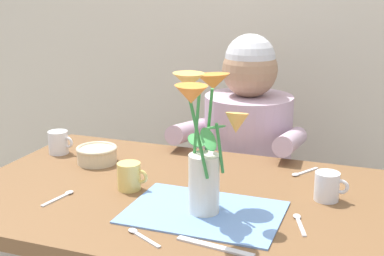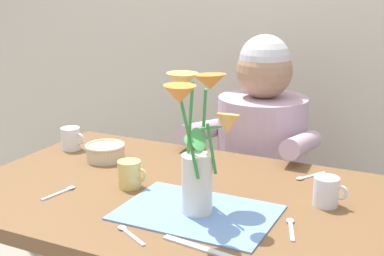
# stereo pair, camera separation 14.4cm
# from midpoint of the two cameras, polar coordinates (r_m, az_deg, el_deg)

# --- Properties ---
(dining_table) EXTENTS (1.20, 0.80, 0.74)m
(dining_table) POSITION_cam_midpoint_polar(r_m,az_deg,el_deg) (1.57, -4.68, -10.16)
(dining_table) COLOR brown
(dining_table) RESTS_ON ground_plane
(seated_person) EXTENTS (0.45, 0.47, 1.14)m
(seated_person) POSITION_cam_midpoint_polar(r_m,az_deg,el_deg) (2.11, 3.96, -5.53)
(seated_person) COLOR #4C4C56
(seated_person) RESTS_ON ground_plane
(striped_placemat) EXTENTS (0.40, 0.28, 0.00)m
(striped_placemat) POSITION_cam_midpoint_polar(r_m,az_deg,el_deg) (1.39, -1.69, -9.14)
(striped_placemat) COLOR #6B93D1
(striped_placemat) RESTS_ON dining_table
(flower_vase) EXTENTS (0.21, 0.30, 0.37)m
(flower_vase) POSITION_cam_midpoint_polar(r_m,az_deg,el_deg) (1.32, -1.72, -1.29)
(flower_vase) COLOR silver
(flower_vase) RESTS_ON dining_table
(ceramic_bowl) EXTENTS (0.14, 0.14, 0.06)m
(ceramic_bowl) POSITION_cam_midpoint_polar(r_m,az_deg,el_deg) (1.79, -12.52, -2.81)
(ceramic_bowl) COLOR beige
(ceramic_bowl) RESTS_ON dining_table
(dinner_knife) EXTENTS (0.19, 0.04, 0.00)m
(dinner_knife) POSITION_cam_midpoint_polar(r_m,az_deg,el_deg) (1.22, -0.96, -12.78)
(dinner_knife) COLOR silver
(dinner_knife) RESTS_ON dining_table
(ceramic_mug) EXTENTS (0.09, 0.07, 0.08)m
(ceramic_mug) POSITION_cam_midpoint_polar(r_m,az_deg,el_deg) (1.48, 11.75, -6.24)
(ceramic_mug) COLOR silver
(ceramic_mug) RESTS_ON dining_table
(tea_cup) EXTENTS (0.09, 0.07, 0.08)m
(tea_cup) POSITION_cam_midpoint_polar(r_m,az_deg,el_deg) (1.91, -16.32, -1.53)
(tea_cup) COLOR silver
(tea_cup) RESTS_ON dining_table
(coffee_cup) EXTENTS (0.09, 0.07, 0.08)m
(coffee_cup) POSITION_cam_midpoint_polar(r_m,az_deg,el_deg) (1.54, -9.44, -5.21)
(coffee_cup) COLOR #E5C666
(coffee_cup) RESTS_ON dining_table
(spoon_0) EXTENTS (0.04, 0.12, 0.01)m
(spoon_0) POSITION_cam_midpoint_polar(r_m,az_deg,el_deg) (1.55, -16.43, -7.10)
(spoon_0) COLOR silver
(spoon_0) RESTS_ON dining_table
(spoon_1) EXTENTS (0.05, 0.12, 0.01)m
(spoon_1) POSITION_cam_midpoint_polar(r_m,az_deg,el_deg) (1.35, 8.46, -9.98)
(spoon_1) COLOR silver
(spoon_1) RESTS_ON dining_table
(spoon_2) EXTENTS (0.11, 0.07, 0.01)m
(spoon_2) POSITION_cam_midpoint_polar(r_m,az_deg,el_deg) (1.29, -8.99, -11.39)
(spoon_2) COLOR silver
(spoon_2) RESTS_ON dining_table
(spoon_3) EXTENTS (0.07, 0.11, 0.01)m
(spoon_3) POSITION_cam_midpoint_polar(r_m,az_deg,el_deg) (1.68, 9.31, -4.85)
(spoon_3) COLOR silver
(spoon_3) RESTS_ON dining_table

